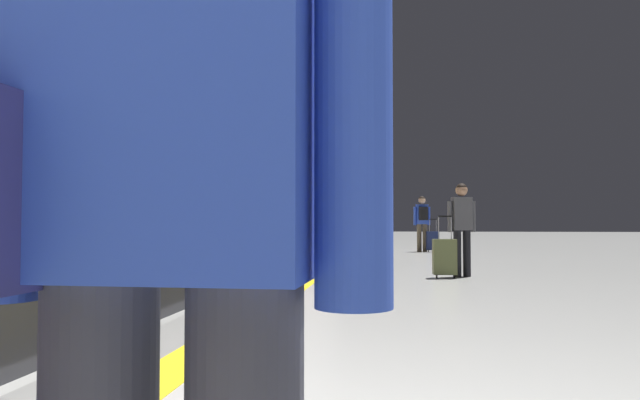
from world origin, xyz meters
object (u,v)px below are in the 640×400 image
object	(u,v)px
suitcase_near	(445,257)
passenger_mid	(422,219)
high_speed_train	(175,126)
traveller_foreground	(161,161)
passenger_near	(462,222)
suitcase_mid	(433,241)

from	to	relation	value
suitcase_near	passenger_mid	world-z (taller)	passenger_mid
high_speed_train	passenger_mid	distance (m)	10.83
traveller_foreground	passenger_mid	bearing A→B (deg)	86.36
passenger_near	high_speed_train	bearing A→B (deg)	-167.04
suitcase_mid	high_speed_train	bearing A→B (deg)	-116.17
passenger_near	suitcase_near	distance (m)	0.73
traveller_foreground	suitcase_mid	bearing A→B (deg)	85.35
high_speed_train	passenger_mid	world-z (taller)	high_speed_train
suitcase_near	passenger_mid	distance (m)	9.03
suitcase_near	high_speed_train	bearing A→B (deg)	-170.03
passenger_mid	high_speed_train	bearing A→B (deg)	-114.39
traveller_foreground	suitcase_mid	distance (m)	18.39
high_speed_train	passenger_near	world-z (taller)	high_speed_train
traveller_foreground	passenger_near	distance (m)	9.84
passenger_near	suitcase_mid	size ratio (longest dim) A/B	1.54
traveller_foreground	suitcase_near	bearing A→B (deg)	83.22
traveller_foreground	suitcase_mid	world-z (taller)	traveller_foreground
high_speed_train	traveller_foreground	bearing A→B (deg)	-69.36
traveller_foreground	suitcase_near	size ratio (longest dim) A/B	1.67
passenger_near	passenger_mid	size ratio (longest dim) A/B	0.91
high_speed_train	suitcase_near	world-z (taller)	high_speed_train
passenger_near	traveller_foreground	bearing A→B (deg)	-98.41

